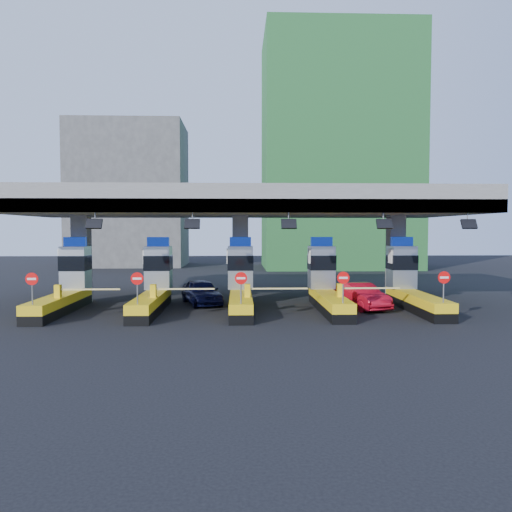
{
  "coord_description": "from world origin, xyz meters",
  "views": [
    {
      "loc": [
        -0.13,
        -28.71,
        4.59
      ],
      "look_at": [
        0.9,
        0.0,
        3.08
      ],
      "focal_mm": 35.0,
      "sensor_mm": 36.0,
      "label": 1
    }
  ],
  "objects": [
    {
      "name": "toll_lane_far_right",
      "position": [
        10.0,
        0.28,
        1.4
      ],
      "size": [
        4.43,
        8.0,
        4.16
      ],
      "color": "black",
      "rests_on": "ground"
    },
    {
      "name": "toll_lane_center",
      "position": [
        0.0,
        0.28,
        1.4
      ],
      "size": [
        4.43,
        8.0,
        4.16
      ],
      "color": "black",
      "rests_on": "ground"
    },
    {
      "name": "bg_building_concrete",
      "position": [
        -14.0,
        36.0,
        9.0
      ],
      "size": [
        14.0,
        10.0,
        18.0
      ],
      "primitive_type": "cube",
      "color": "#4C4C49",
      "rests_on": "ground"
    },
    {
      "name": "ground",
      "position": [
        0.0,
        0.0,
        0.0
      ],
      "size": [
        120.0,
        120.0,
        0.0
      ],
      "primitive_type": "plane",
      "color": "black",
      "rests_on": "ground"
    },
    {
      "name": "bg_building_scaffold",
      "position": [
        12.0,
        32.0,
        14.0
      ],
      "size": [
        18.0,
        12.0,
        28.0
      ],
      "primitive_type": "cube",
      "color": "#1E5926",
      "rests_on": "ground"
    },
    {
      "name": "toll_lane_left",
      "position": [
        -5.0,
        0.28,
        1.4
      ],
      "size": [
        4.43,
        8.0,
        4.16
      ],
      "color": "black",
      "rests_on": "ground"
    },
    {
      "name": "van",
      "position": [
        -2.4,
        2.01,
        0.76
      ],
      "size": [
        3.18,
        4.82,
        1.53
      ],
      "primitive_type": "imported",
      "rotation": [
        0.0,
        0.0,
        0.34
      ],
      "color": "black",
      "rests_on": "ground"
    },
    {
      "name": "red_car",
      "position": [
        7.01,
        -0.04,
        0.74
      ],
      "size": [
        2.78,
        4.75,
        1.48
      ],
      "primitive_type": "imported",
      "rotation": [
        0.0,
        0.0,
        0.29
      ],
      "color": "red",
      "rests_on": "ground"
    },
    {
      "name": "toll_lane_right",
      "position": [
        5.0,
        0.28,
        1.4
      ],
      "size": [
        4.43,
        8.0,
        4.16
      ],
      "color": "black",
      "rests_on": "ground"
    },
    {
      "name": "toll_canopy",
      "position": [
        0.0,
        2.87,
        6.13
      ],
      "size": [
        28.0,
        12.09,
        7.0
      ],
      "color": "slate",
      "rests_on": "ground"
    },
    {
      "name": "toll_lane_far_left",
      "position": [
        -10.0,
        0.28,
        1.4
      ],
      "size": [
        4.43,
        8.0,
        4.16
      ],
      "color": "black",
      "rests_on": "ground"
    }
  ]
}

